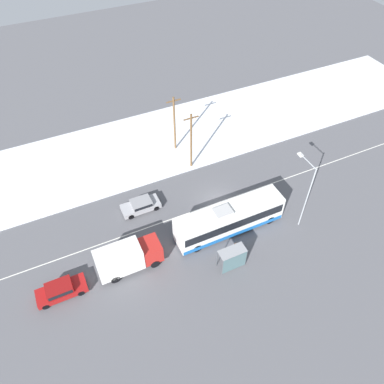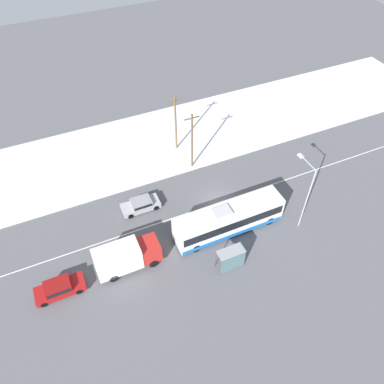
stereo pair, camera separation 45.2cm
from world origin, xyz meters
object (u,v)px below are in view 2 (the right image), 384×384
Objects in this scene: parked_car_near_truck at (59,288)px; bus_shelter at (232,258)px; utility_pole_roadside at (192,141)px; utility_pole_snowlot at (176,123)px; sedan_car at (141,204)px; pedestrian_at_stop at (234,248)px; box_truck at (126,256)px; city_bus at (229,219)px; streetlamp at (306,189)px.

bus_shelter reaches higher than parked_car_near_truck.
utility_pole_snowlot is (-0.42, 3.92, 0.00)m from utility_pole_roadside.
sedan_car is 11.40m from pedestrian_at_stop.
bus_shelter is at bearing -25.34° from box_truck.
utility_pole_roadside reaches higher than pedestrian_at_stop.
utility_pole_snowlot is (1.13, 17.38, 2.91)m from pedestrian_at_stop.
box_truck is 0.81× the size of utility_pole_snowlot.
box_truck is 18.29m from utility_pole_snowlot.
utility_pole_roadside reaches higher than bus_shelter.
pedestrian_at_stop is (16.35, -2.82, 0.32)m from parked_car_near_truck.
box_truck is at bearing 61.20° from sedan_car.
parked_car_near_truck is (-6.44, -0.18, -0.86)m from box_truck.
utility_pole_roadside is (0.56, 10.44, 2.36)m from city_bus.
city_bus is at bearing 71.82° from pedestrian_at_stop.
streetlamp is (7.08, -2.11, 3.42)m from city_bus.
sedan_car is 0.55× the size of utility_pole_snowlot.
utility_pole_roadside is at bearing -153.09° from sedan_car.
sedan_car is at bearing 116.83° from bus_shelter.
parked_car_near_truck is 0.58× the size of utility_pole_snowlot.
pedestrian_at_stop is 9.04m from streetlamp.
streetlamp is at bearing -6.59° from box_truck.
utility_pole_snowlot reaches higher than box_truck.
utility_pole_roadside is at bearing 117.46° from streetlamp.
box_truck is (-10.90, -0.03, -0.00)m from city_bus.
city_bus is 9.81m from sedan_car.
bus_shelter is at bearing -96.35° from utility_pole_snowlot.
parked_car_near_truck is 0.58× the size of utility_pole_roadside.
city_bus is 1.51× the size of utility_pole_snowlot.
utility_pole_snowlot is (-6.94, 16.47, -1.06)m from streetlamp.
pedestrian_at_stop is 0.69× the size of bus_shelter.
parked_car_near_truck is (-9.99, -6.64, 0.07)m from sedan_car.
bus_shelter is 0.34× the size of utility_pole_snowlot.
city_bus is 1.51× the size of utility_pole_roadside.
utility_pole_snowlot reaches higher than sedan_car.
pedestrian_at_stop is (6.36, -9.45, 0.39)m from sedan_car.
box_truck is at bearing 163.20° from pedestrian_at_stop.
box_truck is 9.92m from bus_shelter.
streetlamp reaches higher than pedestrian_at_stop.
streetlamp is at bearing 6.46° from pedestrian_at_stop.
bus_shelter reaches higher than pedestrian_at_stop.
pedestrian_at_stop is 0.23× the size of utility_pole_snowlot.
city_bus reaches higher than parked_car_near_truck.
utility_pole_roadside is at bearing 80.38° from bus_shelter.
parked_car_near_truck is 15.96m from bus_shelter.
utility_pole_snowlot is at bearing 83.65° from bus_shelter.
sedan_car is 17.33m from streetlamp.
city_bus is at bearing -93.06° from utility_pole_roadside.
city_bus reaches higher than box_truck.
parked_car_near_truck is (-17.34, -0.21, -0.86)m from city_bus.
city_bus is at bearing 65.65° from bus_shelter.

